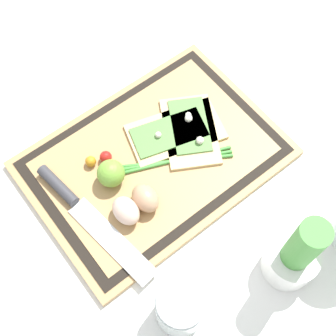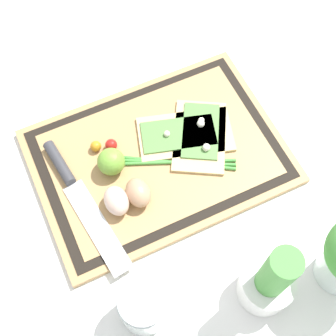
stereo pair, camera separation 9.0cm
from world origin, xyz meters
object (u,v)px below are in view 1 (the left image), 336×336
pizza_slice_near (174,132)px  egg_brown (145,198)px  sauce_jar (180,308)px  herb_pot (295,256)px  cherry_tomato_red (106,157)px  cherry_tomato_yellow (91,161)px  lime (111,173)px  knife (75,203)px  egg_pink (126,211)px  pizza_slice_far (191,130)px

pizza_slice_near → egg_brown: size_ratio=3.54×
sauce_jar → herb_pot: bearing=164.8°
cherry_tomato_red → cherry_tomato_yellow: size_ratio=1.11×
pizza_slice_near → lime: lime is taller
knife → herb_pot: 0.41m
herb_pot → knife: bearing=-54.4°
cherry_tomato_yellow → herb_pot: (-0.16, 0.38, 0.04)m
egg_pink → cherry_tomato_yellow: 0.13m
egg_pink → sauce_jar: sauce_jar is taller
egg_pink → pizza_slice_far: bearing=-162.3°
knife → pizza_slice_far: bearing=178.1°
cherry_tomato_red → sauce_jar: sauce_jar is taller
egg_pink → sauce_jar: size_ratio=0.57×
pizza_slice_far → egg_brown: egg_brown is taller
pizza_slice_far → egg_pink: 0.22m
lime → pizza_slice_far: bearing=176.8°
egg_pink → cherry_tomato_red: 0.13m
herb_pot → sauce_jar: size_ratio=1.92×
pizza_slice_near → herb_pot: (0.01, 0.34, 0.05)m
egg_brown → herb_pot: herb_pot is taller
cherry_tomato_red → pizza_slice_near: bearing=166.4°
pizza_slice_far → egg_pink: size_ratio=3.27×
pizza_slice_far → herb_pot: bearing=83.4°
pizza_slice_far → cherry_tomato_red: bearing=-17.1°
pizza_slice_far → lime: (0.19, -0.01, 0.02)m
egg_brown → pizza_slice_near: bearing=-147.7°
pizza_slice_near → cherry_tomato_red: 0.15m
pizza_slice_near → egg_pink: size_ratio=3.54×
pizza_slice_near → cherry_tomato_red: (0.14, -0.03, 0.01)m
cherry_tomato_red → herb_pot: size_ratio=0.12×
herb_pot → sauce_jar: (0.20, -0.06, -0.02)m
lime → cherry_tomato_yellow: bearing=-76.0°
egg_brown → sauce_jar: bearing=69.3°
cherry_tomato_red → sauce_jar: size_ratio=0.23×
egg_pink → herb_pot: herb_pot is taller
pizza_slice_far → sauce_jar: 0.36m
pizza_slice_near → lime: bearing=2.7°
cherry_tomato_red → cherry_tomato_yellow: cherry_tomato_red is taller
cherry_tomato_yellow → herb_pot: size_ratio=0.11×
knife → egg_pink: (-0.06, 0.08, 0.01)m
pizza_slice_far → cherry_tomato_red: same height
lime → herb_pot: size_ratio=0.27×
pizza_slice_near → knife: bearing=2.1°
egg_brown → cherry_tomato_yellow: bearing=-75.2°
lime → knife: bearing=0.9°
lime → sauce_jar: (0.05, 0.28, 0.00)m
egg_pink → egg_brown: bearing=176.8°
pizza_slice_near → pizza_slice_far: size_ratio=1.08×
pizza_slice_far → sauce_jar: bearing=47.8°
egg_brown → cherry_tomato_red: bearing=-87.0°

